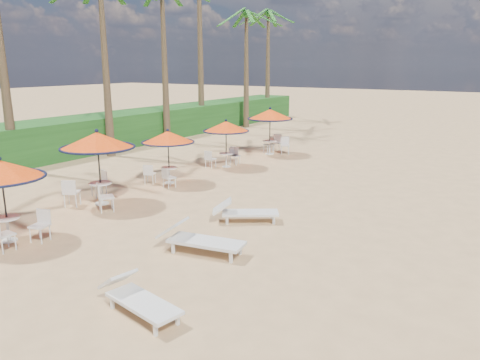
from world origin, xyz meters
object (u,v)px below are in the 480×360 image
(lounger_near, at_px, (137,297))
(lounger_mid, at_px, (198,238))
(station_0, at_px, (3,178))
(station_2, at_px, (167,142))
(station_3, at_px, (226,132))
(station_4, at_px, (271,120))
(station_1, at_px, (96,150))
(lounger_far, at_px, (243,211))

(lounger_near, relative_size, lounger_mid, 0.88)
(lounger_near, height_order, lounger_mid, lounger_mid)
(station_0, xyz_separation_m, station_2, (-0.56, 6.94, -0.10))
(station_3, distance_m, lounger_mid, 10.03)
(station_4, xyz_separation_m, lounger_near, (5.50, -15.37, -1.44))
(station_1, bearing_deg, lounger_far, 11.19)
(station_2, distance_m, lounger_mid, 7.24)
(station_2, bearing_deg, lounger_near, -52.77)
(station_1, height_order, lounger_mid, station_1)
(station_3, xyz_separation_m, lounger_mid, (4.93, -8.65, -1.21))
(station_4, distance_m, lounger_far, 10.95)
(station_2, bearing_deg, station_0, -85.35)
(station_2, xyz_separation_m, lounger_far, (4.89, -2.36, -1.30))
(station_3, xyz_separation_m, lounger_far, (4.66, -6.09, -1.25))
(station_2, xyz_separation_m, station_4, (0.45, 7.54, 0.14))
(lounger_near, distance_m, lounger_far, 5.57)
(station_1, xyz_separation_m, station_4, (0.54, 10.88, -0.07))
(station_0, distance_m, station_3, 10.68)
(lounger_near, bearing_deg, station_1, 154.49)
(station_4, bearing_deg, station_3, -93.32)
(station_1, distance_m, station_2, 3.35)
(station_1, height_order, station_4, station_1)
(station_1, bearing_deg, station_0, -79.76)
(station_4, relative_size, lounger_far, 1.25)
(station_0, relative_size, lounger_far, 1.16)
(lounger_near, bearing_deg, station_3, 127.44)
(station_2, distance_m, lounger_far, 5.58)
(station_1, distance_m, station_4, 10.90)
(station_0, bearing_deg, station_2, 94.65)
(station_3, bearing_deg, station_4, 86.68)
(station_0, distance_m, lounger_far, 6.46)
(station_4, height_order, lounger_mid, station_4)
(station_0, xyz_separation_m, lounger_near, (5.38, -0.89, -1.40))
(station_0, bearing_deg, station_3, 91.80)
(station_1, bearing_deg, station_4, 87.18)
(station_2, xyz_separation_m, lounger_mid, (5.16, -4.92, -1.26))
(station_1, relative_size, station_2, 1.18)
(station_2, height_order, lounger_far, station_2)
(station_4, height_order, lounger_far, station_4)
(station_2, relative_size, station_4, 0.88)
(lounger_near, xyz_separation_m, lounger_far, (-1.06, 5.47, 0.00))
(lounger_mid, bearing_deg, station_4, 100.84)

